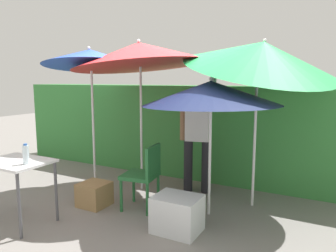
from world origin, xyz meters
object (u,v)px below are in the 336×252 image
at_px(umbrella_yellow, 261,55).
at_px(cooler_box, 177,214).
at_px(umbrella_orange, 90,58).
at_px(person_vendor, 197,133).
at_px(chair_plastic, 145,173).
at_px(umbrella_navy, 140,54).
at_px(umbrella_rainbow, 211,93).
at_px(bottle_water, 26,154).
at_px(crate_cardboard, 94,194).
at_px(folding_table, 17,169).

relative_size(umbrella_yellow, cooler_box, 4.98).
distance_m(umbrella_orange, person_vendor, 2.02).
xyz_separation_m(chair_plastic, cooler_box, (0.68, -0.37, -0.30)).
relative_size(umbrella_navy, cooler_box, 4.59).
bearing_deg(umbrella_rainbow, person_vendor, 123.49).
relative_size(umbrella_orange, bottle_water, 9.73).
height_order(umbrella_rainbow, crate_cardboard, umbrella_rainbow).
distance_m(crate_cardboard, folding_table, 1.10).
bearing_deg(crate_cardboard, umbrella_yellow, 28.61).
distance_m(cooler_box, crate_cardboard, 1.38).
xyz_separation_m(umbrella_rainbow, umbrella_orange, (-2.00, 0.06, 0.50)).
distance_m(umbrella_rainbow, umbrella_navy, 1.48).
xyz_separation_m(umbrella_yellow, umbrella_navy, (-1.78, -0.20, 0.06)).
xyz_separation_m(umbrella_rainbow, cooler_box, (-0.15, -0.62, -1.37)).
bearing_deg(cooler_box, bottle_water, -154.16).
height_order(person_vendor, folding_table, person_vendor).
bearing_deg(bottle_water, crate_cardboard, 77.33).
distance_m(folding_table, bottle_water, 0.33).
height_order(umbrella_navy, person_vendor, umbrella_navy).
distance_m(umbrella_orange, cooler_box, 2.72).
xyz_separation_m(umbrella_orange, person_vendor, (1.53, 0.66, -1.15)).
distance_m(person_vendor, crate_cardboard, 1.77).
relative_size(umbrella_rainbow, umbrella_navy, 0.74).
xyz_separation_m(umbrella_rainbow, chair_plastic, (-0.83, -0.25, -1.08)).
height_order(crate_cardboard, bottle_water, bottle_water).
xyz_separation_m(umbrella_rainbow, person_vendor, (-0.48, 0.72, -0.65)).
distance_m(umbrella_navy, person_vendor, 1.50).
bearing_deg(bottle_water, umbrella_orange, 100.97).
bearing_deg(bottle_water, person_vendor, 59.39).
height_order(cooler_box, folding_table, folding_table).
distance_m(umbrella_orange, crate_cardboard, 2.05).
bearing_deg(bottle_water, cooler_box, 25.84).
distance_m(umbrella_navy, chair_plastic, 1.82).
bearing_deg(umbrella_rainbow, umbrella_yellow, 52.05).
xyz_separation_m(chair_plastic, bottle_water, (-0.89, -1.13, 0.39)).
distance_m(umbrella_rainbow, person_vendor, 1.08).
distance_m(umbrella_yellow, folding_table, 3.40).
xyz_separation_m(person_vendor, folding_table, (-1.49, -2.06, -0.25)).
height_order(chair_plastic, cooler_box, chair_plastic).
bearing_deg(umbrella_rainbow, umbrella_orange, 178.16).
height_order(folding_table, bottle_water, bottle_water).
bearing_deg(person_vendor, umbrella_orange, -156.76).
distance_m(person_vendor, chair_plastic, 1.12).
bearing_deg(umbrella_navy, person_vendor, 20.62).
distance_m(umbrella_rainbow, folding_table, 2.54).
height_order(umbrella_orange, crate_cardboard, umbrella_orange).
height_order(umbrella_orange, umbrella_yellow, umbrella_yellow).
distance_m(umbrella_rainbow, chair_plastic, 1.38).
xyz_separation_m(umbrella_navy, bottle_water, (-0.41, -1.79, -1.23)).
height_order(umbrella_orange, folding_table, umbrella_orange).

